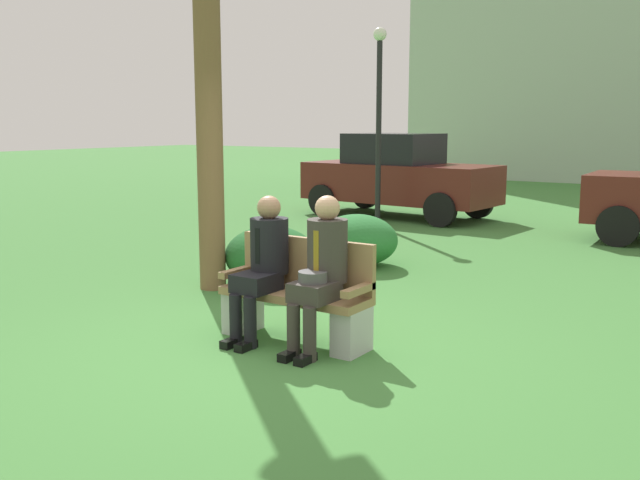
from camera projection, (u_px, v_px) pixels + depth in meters
name	position (u px, v px, depth m)	size (l,w,h in m)	color
ground_plane	(272.00, 349.00, 6.08)	(80.00, 80.00, 0.00)	#407D38
park_bench	(298.00, 296.00, 6.27)	(1.37, 0.44, 0.90)	#99754C
seated_man_left	(263.00, 260.00, 6.27)	(0.34, 0.72, 1.27)	black
seated_man_right	(321.00, 266.00, 5.93)	(0.34, 0.72, 1.31)	#38332D
shrub_near_bench	(357.00, 240.00, 9.59)	(1.10, 1.01, 0.69)	#2C7B37
shrub_mid_lawn	(271.00, 256.00, 8.40)	(1.12, 1.03, 0.70)	#205E27
parked_car_near	(398.00, 176.00, 14.46)	(4.00, 1.94, 1.68)	#591E19
street_lamp	(379.00, 106.00, 12.91)	(0.24, 0.24, 3.57)	black
building_backdrop	(614.00, 6.00, 24.33)	(12.50, 7.38, 11.54)	#A9BCA9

